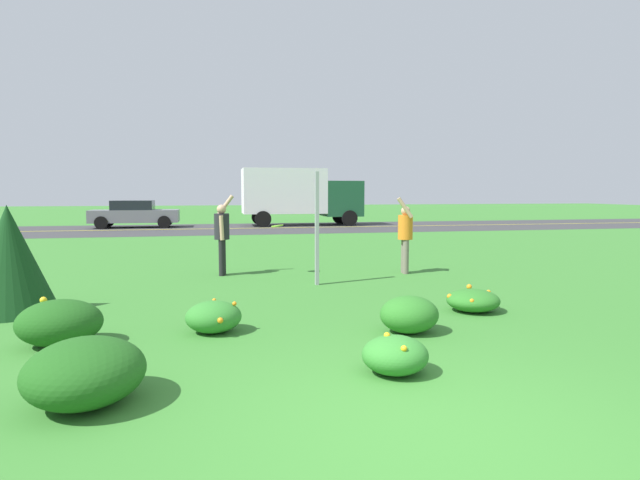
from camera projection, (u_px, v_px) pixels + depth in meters
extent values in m
plane|color=#387A2D|center=(266.00, 255.00, 15.47)|extent=(120.00, 120.00, 0.00)
cube|color=#38383A|center=(242.00, 228.00, 26.96)|extent=(120.00, 8.33, 0.01)
cube|color=yellow|center=(242.00, 228.00, 26.96)|extent=(120.00, 0.16, 0.00)
ellipsoid|color=#337F2D|center=(395.00, 355.00, 5.40)|extent=(0.70, 0.68, 0.40)
sphere|color=gold|center=(413.00, 343.00, 5.41)|extent=(0.06, 0.06, 0.06)
sphere|color=gold|center=(404.00, 348.00, 5.14)|extent=(0.06, 0.06, 0.06)
sphere|color=gold|center=(405.00, 353.00, 5.30)|extent=(0.06, 0.06, 0.06)
sphere|color=gold|center=(406.00, 344.00, 5.30)|extent=(0.06, 0.06, 0.06)
sphere|color=gold|center=(387.00, 335.00, 5.44)|extent=(0.07, 0.07, 0.07)
ellipsoid|color=#2D7526|center=(409.00, 314.00, 6.97)|extent=(0.80, 0.72, 0.50)
sphere|color=orange|center=(421.00, 305.00, 7.14)|extent=(0.07, 0.07, 0.07)
sphere|color=orange|center=(424.00, 307.00, 6.79)|extent=(0.08, 0.08, 0.08)
sphere|color=orange|center=(407.00, 298.00, 7.06)|extent=(0.05, 0.05, 0.05)
ellipsoid|color=#1E5619|center=(85.00, 372.00, 4.61)|extent=(1.05, 1.13, 0.59)
sphere|color=gold|center=(86.00, 379.00, 4.25)|extent=(0.06, 0.06, 0.06)
sphere|color=gold|center=(109.00, 348.00, 4.85)|extent=(0.08, 0.08, 0.08)
sphere|color=gold|center=(74.00, 371.00, 4.32)|extent=(0.07, 0.07, 0.07)
sphere|color=gold|center=(100.00, 374.00, 4.30)|extent=(0.06, 0.06, 0.06)
ellipsoid|color=#337F2D|center=(214.00, 317.00, 6.98)|extent=(0.75, 0.69, 0.43)
sphere|color=orange|center=(234.00, 304.00, 6.99)|extent=(0.06, 0.06, 0.06)
sphere|color=orange|center=(220.00, 320.00, 6.67)|extent=(0.08, 0.08, 0.08)
sphere|color=orange|center=(215.00, 309.00, 6.85)|extent=(0.09, 0.09, 0.09)
sphere|color=orange|center=(214.00, 300.00, 7.10)|extent=(0.05, 0.05, 0.05)
ellipsoid|color=#1E5619|center=(60.00, 323.00, 6.38)|extent=(1.01, 0.86, 0.57)
sphere|color=yellow|center=(43.00, 300.00, 6.64)|extent=(0.09, 0.09, 0.09)
sphere|color=yellow|center=(73.00, 303.00, 6.54)|extent=(0.05, 0.05, 0.05)
sphere|color=yellow|center=(65.00, 310.00, 6.29)|extent=(0.07, 0.07, 0.07)
ellipsoid|color=#2D7526|center=(473.00, 300.00, 8.22)|extent=(0.84, 0.81, 0.35)
sphere|color=orange|center=(472.00, 301.00, 7.88)|extent=(0.07, 0.07, 0.07)
sphere|color=orange|center=(489.00, 292.00, 8.41)|extent=(0.07, 0.07, 0.07)
sphere|color=orange|center=(469.00, 287.00, 8.43)|extent=(0.09, 0.09, 0.09)
sphere|color=orange|center=(475.00, 295.00, 8.49)|extent=(0.06, 0.06, 0.06)
sphere|color=orange|center=(450.00, 296.00, 8.22)|extent=(0.08, 0.08, 0.08)
cube|color=#93969B|center=(317.00, 229.00, 10.49)|extent=(0.07, 0.10, 2.31)
cone|color=#143D19|center=(9.00, 259.00, 8.04)|extent=(1.37, 1.37, 1.70)
cylinder|color=#232328|center=(222.00, 226.00, 11.71)|extent=(0.34, 0.34, 0.58)
sphere|color=tan|center=(221.00, 209.00, 11.68)|extent=(0.21, 0.21, 0.21)
cylinder|color=black|center=(223.00, 257.00, 11.86)|extent=(0.14, 0.14, 0.82)
cylinder|color=black|center=(222.00, 258.00, 11.69)|extent=(0.14, 0.14, 0.82)
cylinder|color=tan|center=(225.00, 205.00, 11.87)|extent=(0.41, 0.15, 0.49)
cylinder|color=tan|center=(222.00, 228.00, 11.52)|extent=(0.12, 0.10, 0.55)
cylinder|color=orange|center=(405.00, 227.00, 12.00)|extent=(0.34, 0.34, 0.56)
sphere|color=tan|center=(406.00, 211.00, 11.96)|extent=(0.21, 0.21, 0.21)
cylinder|color=#726B5B|center=(406.00, 257.00, 11.98)|extent=(0.14, 0.14, 0.80)
cylinder|color=#726B5B|center=(404.00, 256.00, 12.15)|extent=(0.14, 0.14, 0.80)
cylinder|color=tan|center=(405.00, 208.00, 11.76)|extent=(0.39, 0.14, 0.49)
cylinder|color=tan|center=(403.00, 227.00, 12.20)|extent=(0.12, 0.10, 0.53)
cylinder|color=#8CD133|center=(277.00, 226.00, 11.82)|extent=(0.28, 0.28, 0.06)
torus|color=#8CD133|center=(277.00, 226.00, 11.82)|extent=(0.28, 0.28, 0.06)
cube|color=slate|center=(135.00, 216.00, 27.58)|extent=(4.50, 1.82, 0.66)
cube|color=black|center=(133.00, 205.00, 27.51)|extent=(2.10, 1.64, 0.52)
cylinder|color=black|center=(167.00, 220.00, 28.79)|extent=(0.66, 0.22, 0.66)
cylinder|color=black|center=(164.00, 222.00, 27.06)|extent=(0.66, 0.22, 0.66)
cylinder|color=black|center=(108.00, 221.00, 28.15)|extent=(0.66, 0.22, 0.66)
cylinder|color=black|center=(101.00, 223.00, 26.42)|extent=(0.66, 0.22, 0.66)
cube|color=#194C2D|center=(341.00, 199.00, 29.84)|extent=(2.10, 2.30, 2.00)
cube|color=silver|center=(284.00, 191.00, 29.11)|extent=(4.60, 2.30, 2.50)
cylinder|color=black|center=(340.00, 216.00, 31.05)|extent=(0.88, 0.26, 0.88)
cylinder|color=black|center=(349.00, 218.00, 28.91)|extent=(0.88, 0.26, 0.88)
cylinder|color=black|center=(259.00, 217.00, 30.06)|extent=(0.88, 0.26, 0.88)
cylinder|color=black|center=(263.00, 219.00, 27.91)|extent=(0.88, 0.26, 0.88)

